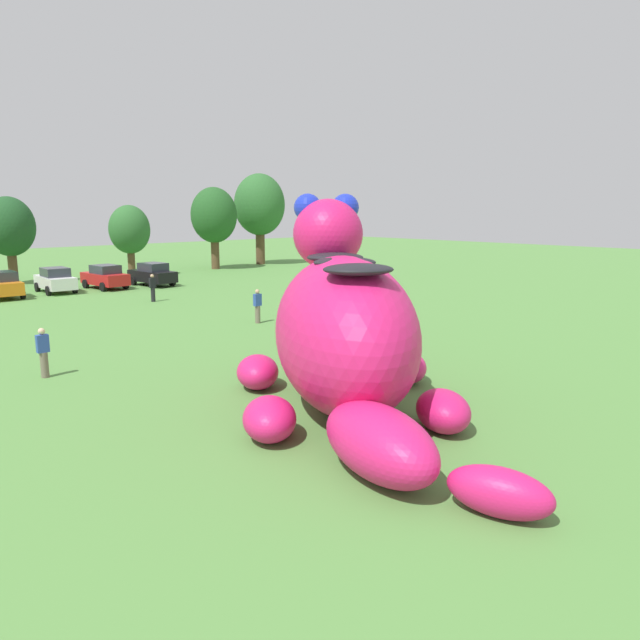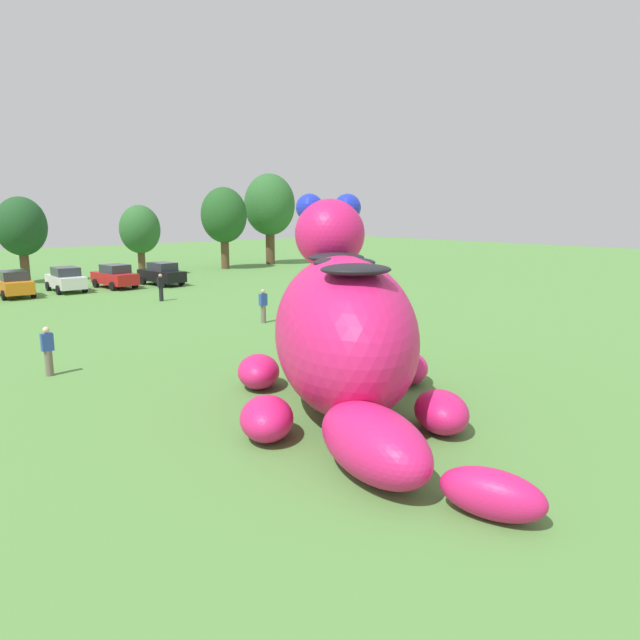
{
  "view_description": "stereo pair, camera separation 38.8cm",
  "coord_description": "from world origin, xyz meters",
  "px_view_note": "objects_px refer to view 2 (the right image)",
  "views": [
    {
      "loc": [
        -11.65,
        -12.08,
        5.59
      ],
      "look_at": [
        -0.32,
        0.08,
        2.41
      ],
      "focal_mm": 32.39,
      "sensor_mm": 36.0,
      "label": 1
    },
    {
      "loc": [
        -11.37,
        -12.34,
        5.59
      ],
      "look_at": [
        -0.32,
        0.08,
        2.41
      ],
      "focal_mm": 32.39,
      "sensor_mm": 36.0,
      "label": 2
    }
  ],
  "objects_px": {
    "spectator_wandering": "(263,306)",
    "car_orange": "(14,284)",
    "car_red": "(115,276)",
    "car_black": "(162,274)",
    "giant_inflatable_creature": "(344,331)",
    "spectator_near_inflatable": "(161,288)",
    "spectator_mid_field": "(48,351)",
    "car_white": "(66,279)"
  },
  "relations": [
    {
      "from": "car_orange",
      "to": "car_red",
      "type": "xyz_separation_m",
      "value": [
        6.69,
        -0.11,
        0.0
      ]
    },
    {
      "from": "car_orange",
      "to": "spectator_mid_field",
      "type": "bearing_deg",
      "value": -101.26
    },
    {
      "from": "giant_inflatable_creature",
      "to": "spectator_near_inflatable",
      "type": "distance_m",
      "value": 22.42
    },
    {
      "from": "spectator_near_inflatable",
      "to": "giant_inflatable_creature",
      "type": "bearing_deg",
      "value": -103.41
    },
    {
      "from": "car_red",
      "to": "spectator_wandering",
      "type": "distance_m",
      "value": 17.87
    },
    {
      "from": "car_black",
      "to": "spectator_wandering",
      "type": "distance_m",
      "value": 17.38
    },
    {
      "from": "spectator_near_inflatable",
      "to": "spectator_wandering",
      "type": "xyz_separation_m",
      "value": [
        0.57,
        -9.97,
        0.0
      ]
    },
    {
      "from": "spectator_near_inflatable",
      "to": "spectator_mid_field",
      "type": "bearing_deg",
      "value": -129.46
    },
    {
      "from": "car_red",
      "to": "spectator_mid_field",
      "type": "xyz_separation_m",
      "value": [
        -10.82,
        -20.65,
        -0.01
      ]
    },
    {
      "from": "car_red",
      "to": "car_black",
      "type": "height_order",
      "value": "same"
    },
    {
      "from": "giant_inflatable_creature",
      "to": "spectator_near_inflatable",
      "type": "height_order",
      "value": "giant_inflatable_creature"
    },
    {
      "from": "giant_inflatable_creature",
      "to": "spectator_near_inflatable",
      "type": "relative_size",
      "value": 6.81
    },
    {
      "from": "car_white",
      "to": "car_red",
      "type": "xyz_separation_m",
      "value": [
        3.31,
        -0.41,
        0.0
      ]
    },
    {
      "from": "car_white",
      "to": "spectator_near_inflatable",
      "type": "xyz_separation_m",
      "value": [
        2.98,
        -8.31,
        -0.01
      ]
    },
    {
      "from": "car_black",
      "to": "spectator_wandering",
      "type": "relative_size",
      "value": 2.49
    },
    {
      "from": "car_black",
      "to": "spectator_mid_field",
      "type": "relative_size",
      "value": 2.49
    },
    {
      "from": "car_red",
      "to": "car_black",
      "type": "relative_size",
      "value": 0.99
    },
    {
      "from": "spectator_mid_field",
      "to": "spectator_wandering",
      "type": "height_order",
      "value": "same"
    },
    {
      "from": "spectator_wandering",
      "to": "car_orange",
      "type": "bearing_deg",
      "value": 111.08
    },
    {
      "from": "car_white",
      "to": "car_black",
      "type": "bearing_deg",
      "value": -10.02
    },
    {
      "from": "car_red",
      "to": "spectator_near_inflatable",
      "type": "bearing_deg",
      "value": -92.4
    },
    {
      "from": "spectator_wandering",
      "to": "car_white",
      "type": "bearing_deg",
      "value": 101.01
    },
    {
      "from": "giant_inflatable_creature",
      "to": "car_white",
      "type": "relative_size",
      "value": 2.8
    },
    {
      "from": "car_white",
      "to": "spectator_wandering",
      "type": "height_order",
      "value": "car_white"
    },
    {
      "from": "giant_inflatable_creature",
      "to": "spectator_mid_field",
      "type": "height_order",
      "value": "giant_inflatable_creature"
    },
    {
      "from": "spectator_near_inflatable",
      "to": "spectator_mid_field",
      "type": "xyz_separation_m",
      "value": [
        -10.49,
        -12.75,
        0.0
      ]
    },
    {
      "from": "giant_inflatable_creature",
      "to": "car_red",
      "type": "height_order",
      "value": "giant_inflatable_creature"
    },
    {
      "from": "car_white",
      "to": "car_orange",
      "type": "bearing_deg",
      "value": -175.05
    },
    {
      "from": "car_orange",
      "to": "car_black",
      "type": "distance_m",
      "value": 10.03
    },
    {
      "from": "car_orange",
      "to": "car_black",
      "type": "height_order",
      "value": "same"
    },
    {
      "from": "giant_inflatable_creature",
      "to": "car_red",
      "type": "bearing_deg",
      "value": 79.46
    },
    {
      "from": "car_white",
      "to": "giant_inflatable_creature",
      "type": "bearing_deg",
      "value": -94.2
    },
    {
      "from": "car_white",
      "to": "spectator_wandering",
      "type": "distance_m",
      "value": 18.62
    },
    {
      "from": "car_white",
      "to": "car_black",
      "type": "relative_size",
      "value": 0.98
    },
    {
      "from": "car_white",
      "to": "car_black",
      "type": "distance_m",
      "value": 6.72
    },
    {
      "from": "giant_inflatable_creature",
      "to": "spectator_wandering",
      "type": "xyz_separation_m",
      "value": [
        5.76,
        11.8,
        -1.39
      ]
    },
    {
      "from": "car_orange",
      "to": "car_red",
      "type": "bearing_deg",
      "value": -0.98
    },
    {
      "from": "car_orange",
      "to": "car_black",
      "type": "xyz_separation_m",
      "value": [
        9.99,
        -0.88,
        0.0
      ]
    },
    {
      "from": "spectator_mid_field",
      "to": "spectator_wandering",
      "type": "relative_size",
      "value": 1.0
    },
    {
      "from": "car_white",
      "to": "spectator_mid_field",
      "type": "height_order",
      "value": "car_white"
    },
    {
      "from": "car_black",
      "to": "spectator_near_inflatable",
      "type": "xyz_separation_m",
      "value": [
        -3.63,
        -7.14,
        -0.01
      ]
    },
    {
      "from": "giant_inflatable_creature",
      "to": "car_black",
      "type": "xyz_separation_m",
      "value": [
        8.82,
        28.91,
        -1.38
      ]
    }
  ]
}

